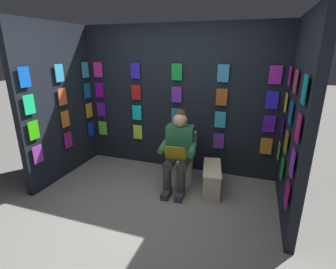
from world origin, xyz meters
The scene contains 7 objects.
ground_plane centered at (0.00, 0.00, 0.00)m, with size 30.00×30.00×0.00m, color gray.
display_wall_back centered at (0.00, -1.65, 1.20)m, with size 3.43×0.14×2.41m.
display_wall_left centered at (-1.71, -0.80, 1.20)m, with size 0.14×1.60×2.41m.
display_wall_right centered at (1.71, -0.80, 1.20)m, with size 0.14×1.60×2.41m.
toilet centered at (-0.21, -1.17, 0.33)m, with size 0.42×0.57×0.77m.
person_reading centered at (-0.23, -0.95, 0.60)m, with size 0.54×0.70×1.19m.
comic_longbox_near centered at (-0.73, -1.02, 0.19)m, with size 0.37×0.72×0.37m.
Camera 1 is at (-1.22, 2.40, 2.01)m, focal length 27.23 mm.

